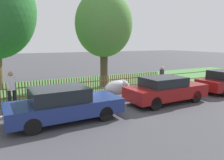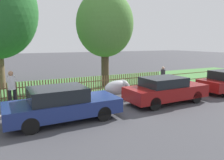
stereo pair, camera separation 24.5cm
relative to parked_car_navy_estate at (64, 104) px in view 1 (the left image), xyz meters
The scene contains 10 objects.
ground_plane 2.42m from the parked_car_navy_estate, 34.30° to the left, with size 120.00×120.00×0.00m, color #424247.
kerb_stone 2.46m from the parked_car_navy_estate, 36.30° to the left, with size 40.92×0.20×0.12m, color #9E998E.
grass_strip 7.43m from the parked_car_navy_estate, 75.01° to the left, with size 40.92×6.75×0.01m, color #477F3D.
park_fence 4.24m from the parked_car_navy_estate, 63.19° to the left, with size 40.92×0.05×1.12m.
parked_car_navy_estate is the anchor object (origin of this frame).
parked_car_red_compact 5.54m from the parked_car_navy_estate, ahead, with size 4.52×1.83×1.39m.
covered_motorcycle 4.35m from the parked_car_navy_estate, 29.97° to the left, with size 1.79×0.87×1.05m.
tree_mid_park 8.18m from the parked_car_navy_estate, 51.16° to the left, with size 4.02×4.02×6.77m.
pedestrian_near_fence 8.46m from the parked_car_navy_estate, 22.15° to the left, with size 0.42×0.42×1.54m.
pedestrian_by_lamp 3.57m from the parked_car_navy_estate, 119.02° to the left, with size 0.48×0.48×1.80m.
Camera 1 is at (-4.17, -9.78, 3.17)m, focal length 35.00 mm.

